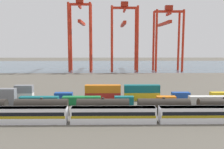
% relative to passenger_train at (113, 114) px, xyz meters
% --- Properties ---
extents(ground_plane, '(420.00, 420.00, 0.00)m').
position_rel_passenger_train_xyz_m(ground_plane, '(-4.38, 60.60, -2.14)').
color(ground_plane, '#5B564C').
extents(harbour_water, '(400.00, 110.00, 0.01)m').
position_rel_passenger_train_xyz_m(harbour_water, '(-4.38, 156.05, -2.14)').
color(harbour_water, '#475B6B').
rests_on(harbour_water, ground_plane).
extents(passenger_train, '(63.93, 3.14, 3.90)m').
position_rel_passenger_train_xyz_m(passenger_train, '(0.00, 0.00, 0.00)').
color(passenger_train, silver).
rests_on(passenger_train, ground_plane).
extents(freight_tank_row, '(81.90, 3.01, 4.47)m').
position_rel_passenger_train_xyz_m(freight_tank_row, '(-2.72, 8.39, -0.02)').
color(freight_tank_row, '#232326').
rests_on(freight_tank_row, ground_plane).
extents(shipping_container_2, '(12.10, 2.44, 2.60)m').
position_rel_passenger_train_xyz_m(shipping_container_2, '(-23.06, 18.33, -0.84)').
color(shipping_container_2, '#146066').
rests_on(shipping_container_2, ground_plane).
extents(shipping_container_3, '(12.10, 2.44, 2.60)m').
position_rel_passenger_train_xyz_m(shipping_container_3, '(-9.66, 18.33, -0.84)').
color(shipping_container_3, '#197538').
rests_on(shipping_container_3, ground_plane).
extents(shipping_container_4, '(6.04, 2.44, 2.60)m').
position_rel_passenger_train_xyz_m(shipping_container_4, '(3.74, 18.33, -0.84)').
color(shipping_container_4, '#146066').
rests_on(shipping_container_4, ground_plane).
extents(shipping_container_5, '(6.04, 2.44, 2.60)m').
position_rel_passenger_train_xyz_m(shipping_container_5, '(17.14, 18.33, -0.84)').
color(shipping_container_5, orange).
rests_on(shipping_container_5, ground_plane).
extents(shipping_container_6, '(12.10, 2.44, 2.60)m').
position_rel_passenger_train_xyz_m(shipping_container_6, '(30.54, 18.33, -0.84)').
color(shipping_container_6, silver).
rests_on(shipping_container_6, ground_plane).
extents(shipping_container_8, '(6.04, 2.44, 2.60)m').
position_rel_passenger_train_xyz_m(shipping_container_8, '(-29.84, 24.63, -0.84)').
color(shipping_container_8, silver).
rests_on(shipping_container_8, ground_plane).
extents(shipping_container_9, '(6.04, 2.44, 2.60)m').
position_rel_passenger_train_xyz_m(shipping_container_9, '(-29.84, 24.63, 1.76)').
color(shipping_container_9, slate).
rests_on(shipping_container_9, shipping_container_8).
extents(shipping_container_10, '(6.04, 2.44, 2.60)m').
position_rel_passenger_train_xyz_m(shipping_container_10, '(-16.47, 24.63, -0.84)').
color(shipping_container_10, '#1C4299').
rests_on(shipping_container_10, ground_plane).
extents(shipping_container_11, '(12.10, 2.44, 2.60)m').
position_rel_passenger_train_xyz_m(shipping_container_11, '(-3.11, 24.63, -0.84)').
color(shipping_container_11, '#AD211C').
rests_on(shipping_container_11, ground_plane).
extents(shipping_container_12, '(12.10, 2.44, 2.60)m').
position_rel_passenger_train_xyz_m(shipping_container_12, '(-3.11, 24.63, 1.76)').
color(shipping_container_12, orange).
rests_on(shipping_container_12, shipping_container_11).
extents(shipping_container_13, '(12.10, 2.44, 2.60)m').
position_rel_passenger_train_xyz_m(shipping_container_13, '(10.26, 24.63, -0.84)').
color(shipping_container_13, gold).
rests_on(shipping_container_13, ground_plane).
extents(shipping_container_14, '(12.10, 2.44, 2.60)m').
position_rel_passenger_train_xyz_m(shipping_container_14, '(10.26, 24.63, 1.76)').
color(shipping_container_14, '#146066').
rests_on(shipping_container_14, shipping_container_13).
extents(shipping_container_15, '(6.04, 2.44, 2.60)m').
position_rel_passenger_train_xyz_m(shipping_container_15, '(23.62, 24.63, -0.84)').
color(shipping_container_15, '#1C4299').
rests_on(shipping_container_15, ground_plane).
extents(shipping_container_16, '(6.04, 2.44, 2.60)m').
position_rel_passenger_train_xyz_m(shipping_container_16, '(36.98, 24.63, -0.84)').
color(shipping_container_16, gold).
rests_on(shipping_container_16, ground_plane).
extents(gantry_crane_west, '(15.89, 34.73, 49.17)m').
position_rel_passenger_train_xyz_m(gantry_crane_west, '(-20.40, 116.70, 27.02)').
color(gantry_crane_west, red).
rests_on(gantry_crane_west, ground_plane).
extents(gantry_crane_central, '(18.62, 40.74, 46.89)m').
position_rel_passenger_train_xyz_m(gantry_crane_central, '(9.75, 117.56, 26.30)').
color(gantry_crane_central, red).
rests_on(gantry_crane_central, ground_plane).
extents(gantry_crane_east, '(19.52, 40.80, 44.53)m').
position_rel_passenger_train_xyz_m(gantry_crane_east, '(39.90, 117.73, 25.54)').
color(gantry_crane_east, red).
rests_on(gantry_crane_east, ground_plane).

